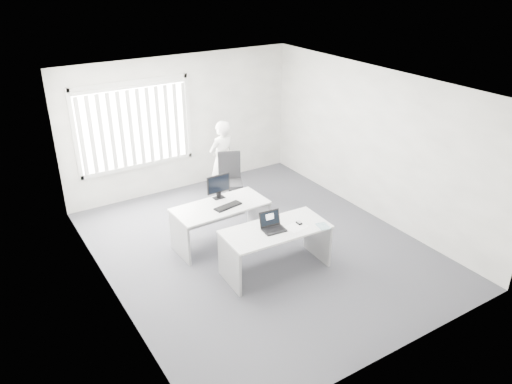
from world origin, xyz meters
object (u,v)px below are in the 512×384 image
person (222,160)px  desk_near (276,240)px  monitor (218,187)px  office_chair (230,189)px  laptop (274,223)px  desk_far (221,216)px

person → desk_near: bearing=67.3°
desk_near → monitor: monitor is taller
person → monitor: (-0.78, -1.30, 0.12)m
office_chair → person: bearing=112.6°
desk_near → person: person is taller
desk_near → laptop: laptop is taller
person → office_chair: bearing=76.7°
desk_far → monitor: 0.51m
person → laptop: bearing=66.3°
desk_near → laptop: (-0.06, -0.04, 0.34)m
laptop → monitor: monitor is taller
desk_far → laptop: size_ratio=4.73×
laptop → person: bearing=83.0°
office_chair → monitor: size_ratio=2.45×
desk_far → office_chair: 1.52m
monitor → desk_near: bearing=-83.4°
desk_near → laptop: size_ratio=4.93×
laptop → monitor: (-0.15, 1.49, 0.06)m
desk_far → office_chair: office_chair is taller
desk_near → monitor: (-0.21, 1.45, 0.40)m
laptop → monitor: 1.50m
desk_near → desk_far: size_ratio=1.04×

